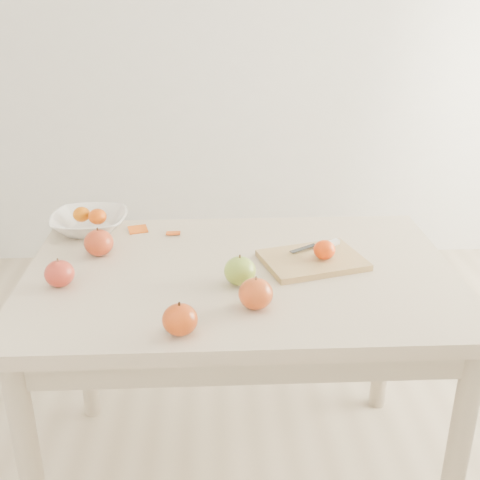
{
  "coord_description": "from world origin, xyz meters",
  "views": [
    {
      "loc": [
        -0.07,
        -1.51,
        1.49
      ],
      "look_at": [
        0.0,
        0.05,
        0.82
      ],
      "focal_mm": 45.0,
      "sensor_mm": 36.0,
      "label": 1
    }
  ],
  "objects": [
    {
      "name": "table",
      "position": [
        0.0,
        0.0,
        0.65
      ],
      "size": [
        1.2,
        0.8,
        0.75
      ],
      "color": "beige",
      "rests_on": "ground"
    },
    {
      "name": "cutting_board",
      "position": [
        0.21,
        0.04,
        0.76
      ],
      "size": [
        0.32,
        0.27,
        0.02
      ],
      "primitive_type": "cube",
      "rotation": [
        0.0,
        0.0,
        0.28
      ],
      "color": "tan",
      "rests_on": "table"
    },
    {
      "name": "orange_peel_a",
      "position": [
        -0.32,
        0.3,
        0.75
      ],
      "size": [
        0.07,
        0.06,
        0.01
      ],
      "primitive_type": "cube",
      "rotation": [
        0.21,
        0.0,
        0.29
      ],
      "color": "#C84F0E",
      "rests_on": "table"
    },
    {
      "name": "apple_red_e",
      "position": [
        0.03,
        -0.21,
        0.79
      ],
      "size": [
        0.09,
        0.09,
        0.08
      ],
      "primitive_type": "ellipsoid",
      "color": "#8C1504",
      "rests_on": "table"
    },
    {
      "name": "orange_peel_b",
      "position": [
        -0.2,
        0.27,
        0.75
      ],
      "size": [
        0.05,
        0.04,
        0.01
      ],
      "primitive_type": "cube",
      "rotation": [
        -0.14,
        0.0,
        0.01
      ],
      "color": "#C74A0E",
      "rests_on": "table"
    },
    {
      "name": "apple_red_c",
      "position": [
        -0.15,
        -0.32,
        0.79
      ],
      "size": [
        0.08,
        0.08,
        0.07
      ],
      "primitive_type": "ellipsoid",
      "color": "#A31D09",
      "rests_on": "table"
    },
    {
      "name": "ground",
      "position": [
        0.0,
        0.0,
        0.0
      ],
      "size": [
        3.5,
        3.5,
        0.0
      ],
      "primitive_type": "plane",
      "color": "#C6B293",
      "rests_on": "ground"
    },
    {
      "name": "bowl_tangerine_near",
      "position": [
        -0.5,
        0.32,
        0.81
      ],
      "size": [
        0.06,
        0.06,
        0.05
      ],
      "primitive_type": "ellipsoid",
      "color": "orange",
      "rests_on": "fruit_bowl"
    },
    {
      "name": "paring_knife",
      "position": [
        0.25,
        0.11,
        0.78
      ],
      "size": [
        0.16,
        0.09,
        0.01
      ],
      "color": "white",
      "rests_on": "cutting_board"
    },
    {
      "name": "fruit_bowl",
      "position": [
        -0.47,
        0.31,
        0.78
      ],
      "size": [
        0.24,
        0.24,
        0.06
      ],
      "primitive_type": "imported",
      "color": "white",
      "rests_on": "table"
    },
    {
      "name": "apple_green",
      "position": [
        -0.01,
        -0.08,
        0.79
      ],
      "size": [
        0.09,
        0.09,
        0.08
      ],
      "primitive_type": "ellipsoid",
      "color": "#578619",
      "rests_on": "table"
    },
    {
      "name": "bowl_tangerine_far",
      "position": [
        -0.44,
        0.29,
        0.81
      ],
      "size": [
        0.06,
        0.06,
        0.05
      ],
      "primitive_type": "ellipsoid",
      "color": "#D35807",
      "rests_on": "fruit_bowl"
    },
    {
      "name": "board_tangerine",
      "position": [
        0.24,
        0.03,
        0.8
      ],
      "size": [
        0.06,
        0.06,
        0.05
      ],
      "primitive_type": "ellipsoid",
      "color": "#E53D08",
      "rests_on": "cutting_board"
    },
    {
      "name": "apple_red_d",
      "position": [
        -0.48,
        -0.07,
        0.79
      ],
      "size": [
        0.08,
        0.08,
        0.07
      ],
      "primitive_type": "ellipsoid",
      "color": "maroon",
      "rests_on": "table"
    },
    {
      "name": "apple_red_a",
      "position": [
        -0.41,
        0.12,
        0.79
      ],
      "size": [
        0.09,
        0.09,
        0.08
      ],
      "primitive_type": "ellipsoid",
      "color": "maroon",
      "rests_on": "table"
    }
  ]
}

